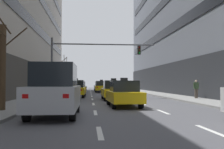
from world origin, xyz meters
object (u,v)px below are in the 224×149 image
Objects in this scene: car_driving_2 at (79,87)px; pedestrian_0 at (196,88)px; street_tree_0 at (60,75)px; taxi_driving_0 at (124,94)px; taxi_driving_3 at (76,89)px; car_driving_1 at (100,86)px; traffic_signal_0 at (87,56)px; car_driving_5 at (55,90)px; taxi_driving_4 at (113,90)px; taxi_driving_6 at (101,87)px; street_tree_1 at (2,63)px.

car_driving_2 is 17.60m from pedestrian_0.
street_tree_0 reaches higher than pedestrian_0.
taxi_driving_0 is 10.76m from taxi_driving_3.
car_driving_1 is 18.27m from taxi_driving_3.
traffic_signal_0 reaches higher than car_driving_1.
taxi_driving_3 is at bearing -90.20° from car_driving_2.
car_driving_2 is 23.96m from car_driving_5.
taxi_driving_0 is 28.21m from car_driving_1.
taxi_driving_3 is 1.04× the size of taxi_driving_4.
taxi_driving_0 reaches higher than car_driving_1.
street_tree_0 is (-6.01, -5.55, 1.72)m from car_driving_1.
taxi_driving_4 reaches higher than car_driving_2.
traffic_signal_0 is (-2.08, -13.98, 3.15)m from taxi_driving_6.
street_tree_1 is 15.57m from pedestrian_0.
taxi_driving_6 is at bearing 2.24° from street_tree_0.
traffic_signal_0 is at bearing -74.06° from street_tree_0.
taxi_driving_6 is at bearing 43.94° from car_driving_2.
pedestrian_0 is (10.45, 9.66, -0.11)m from car_driving_5.
taxi_driving_4 is at bearing 70.87° from car_driving_5.
taxi_driving_4 is 17.89m from street_tree_0.
taxi_driving_6 is (-0.21, 22.89, 0.06)m from taxi_driving_0.
street_tree_0 reaches higher than taxi_driving_4.
car_driving_5 is (-3.48, -10.04, 0.32)m from taxi_driving_4.
car_driving_2 is 0.98× the size of taxi_driving_4.
taxi_driving_6 is at bearing 81.55° from traffic_signal_0.
car_driving_1 is 32.48m from car_driving_5.
street_tree_1 is at bearing -101.12° from car_driving_1.
car_driving_5 is 14.24m from pedestrian_0.
taxi_driving_0 is at bearing -141.20° from pedestrian_0.
taxi_driving_6 is 26.25m from street_tree_1.
taxi_driving_4 is 0.44× the size of traffic_signal_0.
taxi_driving_3 is 14.32m from car_driving_5.
car_driving_2 is at bearing 125.71° from pedestrian_0.
car_driving_1 reaches higher than car_driving_2.
car_driving_2 is 4.36m from street_tree_0.
taxi_driving_4 is 0.96× the size of taxi_driving_6.
car_driving_5 is at bearing -95.88° from car_driving_1.
street_tree_1 is (-6.21, -8.55, 1.61)m from taxi_driving_4.
street_tree_1 is (-6.26, -2.61, 1.63)m from taxi_driving_0.
taxi_driving_4 is 10.64m from car_driving_5.
taxi_driving_0 is at bearing -80.42° from car_driving_2.
taxi_driving_0 is 2.77× the size of pedestrian_0.
pedestrian_0 is (9.21, -3.34, -2.97)m from traffic_signal_0.
traffic_signal_0 is 1.86× the size of street_tree_1.
car_driving_5 reaches higher than taxi_driving_3.
street_tree_0 is 25.26m from street_tree_1.
car_driving_5 is 0.88× the size of street_tree_0.
taxi_driving_4 is at bearing 54.01° from street_tree_1.
car_driving_2 is at bearing 89.80° from taxi_driving_3.
street_tree_1 reaches higher than car_driving_1.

